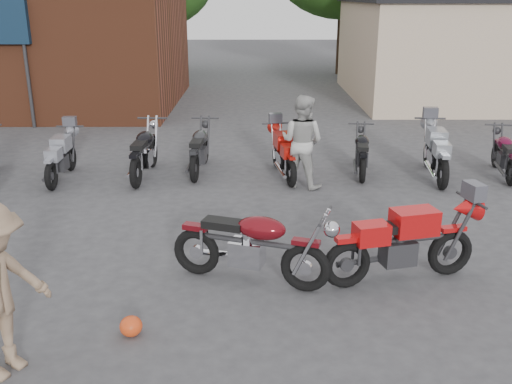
{
  "coord_description": "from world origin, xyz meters",
  "views": [
    {
      "loc": [
        -0.23,
        -6.62,
        3.7
      ],
      "look_at": [
        -0.2,
        1.48,
        0.9
      ],
      "focal_mm": 40.0,
      "sensor_mm": 36.0,
      "label": 1
    }
  ],
  "objects_px": {
    "helmet": "(131,326)",
    "row_bike_3": "(200,146)",
    "person_light": "(302,142)",
    "sportbike": "(404,239)",
    "row_bike_2": "(144,149)",
    "row_bike_5": "(362,150)",
    "vintage_motorcycle": "(252,241)",
    "row_bike_4": "(284,151)",
    "row_bike_7": "(505,152)",
    "row_bike_1": "(61,155)",
    "row_bike_6": "(436,150)"
  },
  "relations": [
    {
      "from": "helmet",
      "to": "row_bike_3",
      "type": "bearing_deg",
      "value": 87.99
    },
    {
      "from": "person_light",
      "to": "sportbike",
      "type": "bearing_deg",
      "value": 134.04
    },
    {
      "from": "row_bike_2",
      "to": "row_bike_5",
      "type": "bearing_deg",
      "value": -84.74
    },
    {
      "from": "vintage_motorcycle",
      "to": "row_bike_4",
      "type": "xyz_separation_m",
      "value": [
        0.65,
        4.8,
        -0.07
      ]
    },
    {
      "from": "vintage_motorcycle",
      "to": "row_bike_3",
      "type": "height_order",
      "value": "vintage_motorcycle"
    },
    {
      "from": "helmet",
      "to": "person_light",
      "type": "xyz_separation_m",
      "value": [
        2.37,
        5.42,
        0.81
      ]
    },
    {
      "from": "row_bike_3",
      "to": "row_bike_7",
      "type": "relative_size",
      "value": 1.09
    },
    {
      "from": "helmet",
      "to": "row_bike_1",
      "type": "distance_m",
      "value": 6.46
    },
    {
      "from": "vintage_motorcycle",
      "to": "row_bike_6",
      "type": "relative_size",
      "value": 1.01
    },
    {
      "from": "row_bike_6",
      "to": "row_bike_4",
      "type": "bearing_deg",
      "value": 94.27
    },
    {
      "from": "sportbike",
      "to": "row_bike_2",
      "type": "bearing_deg",
      "value": 118.48
    },
    {
      "from": "sportbike",
      "to": "row_bike_1",
      "type": "xyz_separation_m",
      "value": [
        -6.06,
        4.55,
        -0.07
      ]
    },
    {
      "from": "person_light",
      "to": "row_bike_5",
      "type": "height_order",
      "value": "person_light"
    },
    {
      "from": "row_bike_3",
      "to": "row_bike_4",
      "type": "bearing_deg",
      "value": -97.07
    },
    {
      "from": "helmet",
      "to": "row_bike_2",
      "type": "bearing_deg",
      "value": 98.65
    },
    {
      "from": "row_bike_1",
      "to": "row_bike_7",
      "type": "distance_m",
      "value": 9.42
    },
    {
      "from": "person_light",
      "to": "row_bike_1",
      "type": "bearing_deg",
      "value": 24.47
    },
    {
      "from": "sportbike",
      "to": "row_bike_3",
      "type": "relative_size",
      "value": 1.06
    },
    {
      "from": "row_bike_4",
      "to": "row_bike_6",
      "type": "relative_size",
      "value": 0.9
    },
    {
      "from": "sportbike",
      "to": "row_bike_1",
      "type": "bearing_deg",
      "value": 129.15
    },
    {
      "from": "row_bike_3",
      "to": "row_bike_5",
      "type": "relative_size",
      "value": 1.1
    },
    {
      "from": "helmet",
      "to": "person_light",
      "type": "distance_m",
      "value": 5.98
    },
    {
      "from": "row_bike_1",
      "to": "row_bike_3",
      "type": "xyz_separation_m",
      "value": [
        2.87,
        0.54,
        0.03
      ]
    },
    {
      "from": "helmet",
      "to": "row_bike_7",
      "type": "height_order",
      "value": "row_bike_7"
    },
    {
      "from": "sportbike",
      "to": "helmet",
      "type": "relative_size",
      "value": 8.06
    },
    {
      "from": "person_light",
      "to": "row_bike_4",
      "type": "distance_m",
      "value": 0.82
    },
    {
      "from": "row_bike_3",
      "to": "row_bike_7",
      "type": "distance_m",
      "value": 6.56
    },
    {
      "from": "row_bike_5",
      "to": "row_bike_3",
      "type": "bearing_deg",
      "value": 95.58
    },
    {
      "from": "person_light",
      "to": "row_bike_3",
      "type": "xyz_separation_m",
      "value": [
        -2.15,
        1.0,
        -0.36
      ]
    },
    {
      "from": "person_light",
      "to": "row_bike_6",
      "type": "relative_size",
      "value": 0.88
    },
    {
      "from": "vintage_motorcycle",
      "to": "row_bike_3",
      "type": "relative_size",
      "value": 1.08
    },
    {
      "from": "row_bike_2",
      "to": "row_bike_3",
      "type": "relative_size",
      "value": 1.06
    },
    {
      "from": "sportbike",
      "to": "row_bike_3",
      "type": "distance_m",
      "value": 6.01
    },
    {
      "from": "helmet",
      "to": "row_bike_2",
      "type": "distance_m",
      "value": 6.17
    },
    {
      "from": "row_bike_1",
      "to": "helmet",
      "type": "bearing_deg",
      "value": -157.01
    },
    {
      "from": "helmet",
      "to": "row_bike_5",
      "type": "distance_m",
      "value": 7.34
    },
    {
      "from": "row_bike_1",
      "to": "row_bike_5",
      "type": "height_order",
      "value": "row_bike_1"
    },
    {
      "from": "row_bike_3",
      "to": "row_bike_5",
      "type": "xyz_separation_m",
      "value": [
        3.53,
        -0.12,
        -0.05
      ]
    },
    {
      "from": "row_bike_6",
      "to": "row_bike_7",
      "type": "xyz_separation_m",
      "value": [
        1.52,
        0.13,
        -0.09
      ]
    },
    {
      "from": "row_bike_3",
      "to": "vintage_motorcycle",
      "type": "bearing_deg",
      "value": -163.54
    },
    {
      "from": "sportbike",
      "to": "person_light",
      "type": "height_order",
      "value": "person_light"
    },
    {
      "from": "row_bike_2",
      "to": "row_bike_5",
      "type": "relative_size",
      "value": 1.16
    },
    {
      "from": "vintage_motorcycle",
      "to": "row_bike_2",
      "type": "distance_m",
      "value": 5.34
    },
    {
      "from": "row_bike_5",
      "to": "row_bike_6",
      "type": "bearing_deg",
      "value": -94.67
    },
    {
      "from": "row_bike_1",
      "to": "row_bike_6",
      "type": "relative_size",
      "value": 0.88
    },
    {
      "from": "row_bike_6",
      "to": "row_bike_7",
      "type": "distance_m",
      "value": 1.53
    },
    {
      "from": "row_bike_7",
      "to": "row_bike_1",
      "type": "bearing_deg",
      "value": 100.98
    },
    {
      "from": "row_bike_3",
      "to": "row_bike_4",
      "type": "height_order",
      "value": "row_bike_3"
    },
    {
      "from": "person_light",
      "to": "row_bike_2",
      "type": "xyz_separation_m",
      "value": [
        -3.3,
        0.66,
        -0.32
      ]
    },
    {
      "from": "helmet",
      "to": "row_bike_4",
      "type": "distance_m",
      "value": 6.42
    }
  ]
}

